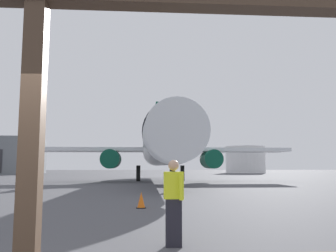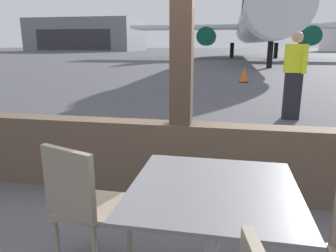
% 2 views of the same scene
% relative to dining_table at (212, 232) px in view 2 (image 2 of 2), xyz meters
% --- Properties ---
extents(ground_plane, '(220.00, 220.00, 0.00)m').
position_rel_dining_table_xyz_m(ground_plane, '(-0.39, 41.40, -0.47)').
color(ground_plane, '#4C4C51').
extents(window_frame, '(7.76, 0.24, 3.50)m').
position_rel_dining_table_xyz_m(window_frame, '(-0.39, 1.40, 0.73)').
color(window_frame, brown).
rests_on(window_frame, ground).
extents(dining_table, '(0.90, 0.90, 0.74)m').
position_rel_dining_table_xyz_m(dining_table, '(0.00, 0.00, 0.00)').
color(dining_table, slate).
rests_on(dining_table, ground).
extents(cafe_chair_window_left, '(0.49, 0.49, 0.90)m').
position_rel_dining_table_xyz_m(cafe_chair_window_left, '(-0.83, 0.10, 0.06)').
color(cafe_chair_window_left, gray).
rests_on(cafe_chair_window_left, ground).
extents(airplane, '(26.82, 33.44, 10.56)m').
position_rel_dining_table_xyz_m(airplane, '(2.56, 33.45, 3.14)').
color(airplane, silver).
rests_on(airplane, ground).
extents(ground_crew_worker, '(0.40, 0.48, 1.74)m').
position_rel_dining_table_xyz_m(ground_crew_worker, '(1.32, 5.16, 0.43)').
color(ground_crew_worker, black).
rests_on(ground_crew_worker, ground).
extents(traffic_cone, '(0.36, 0.36, 0.62)m').
position_rel_dining_table_xyz_m(traffic_cone, '(0.62, 11.76, -0.18)').
color(traffic_cone, orange).
rests_on(traffic_cone, ground).
extents(distant_hangar, '(24.59, 16.22, 7.27)m').
position_rel_dining_table_xyz_m(distant_hangar, '(-33.85, 72.73, 3.16)').
color(distant_hangar, slate).
rests_on(distant_hangar, ground).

